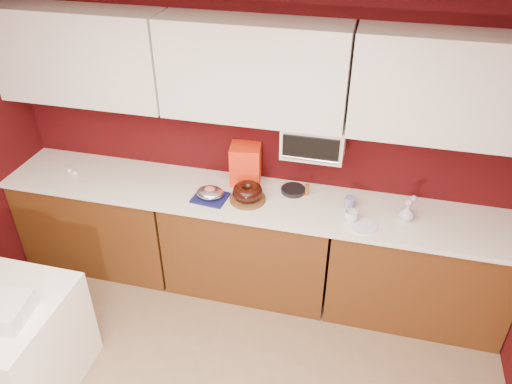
{
  "coord_description": "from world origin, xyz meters",
  "views": [
    {
      "loc": [
        0.83,
        -1.14,
        3.06
      ],
      "look_at": [
        0.08,
        1.84,
        1.02
      ],
      "focal_mm": 35.0,
      "sensor_mm": 36.0,
      "label": 1
    }
  ],
  "objects_px": {
    "foil_ham_nest": "(210,193)",
    "bundt_cake": "(248,192)",
    "pandoro_box": "(246,164)",
    "coffee_mug": "(351,215)",
    "flower_vase": "(407,212)",
    "blue_jar": "(350,203)",
    "toaster_oven": "(314,139)"
  },
  "relations": [
    {
      "from": "coffee_mug",
      "to": "flower_vase",
      "type": "height_order",
      "value": "flower_vase"
    },
    {
      "from": "coffee_mug",
      "to": "blue_jar",
      "type": "xyz_separation_m",
      "value": [
        -0.02,
        0.16,
        -0.0
      ]
    },
    {
      "from": "flower_vase",
      "to": "bundt_cake",
      "type": "bearing_deg",
      "value": -177.76
    },
    {
      "from": "foil_ham_nest",
      "to": "coffee_mug",
      "type": "xyz_separation_m",
      "value": [
        1.07,
        -0.02,
        -0.01
      ]
    },
    {
      "from": "blue_jar",
      "to": "flower_vase",
      "type": "bearing_deg",
      "value": -6.32
    },
    {
      "from": "bundt_cake",
      "to": "flower_vase",
      "type": "distance_m",
      "value": 1.17
    },
    {
      "from": "toaster_oven",
      "to": "bundt_cake",
      "type": "height_order",
      "value": "toaster_oven"
    },
    {
      "from": "foil_ham_nest",
      "to": "flower_vase",
      "type": "distance_m",
      "value": 1.46
    },
    {
      "from": "toaster_oven",
      "to": "coffee_mug",
      "type": "xyz_separation_m",
      "value": [
        0.34,
        -0.29,
        -0.43
      ]
    },
    {
      "from": "coffee_mug",
      "to": "foil_ham_nest",
      "type": "bearing_deg",
      "value": 178.87
    },
    {
      "from": "foil_ham_nest",
      "to": "coffee_mug",
      "type": "relative_size",
      "value": 2.15
    },
    {
      "from": "pandoro_box",
      "to": "coffee_mug",
      "type": "distance_m",
      "value": 0.94
    },
    {
      "from": "coffee_mug",
      "to": "toaster_oven",
      "type": "bearing_deg",
      "value": 139.87
    },
    {
      "from": "bundt_cake",
      "to": "blue_jar",
      "type": "bearing_deg",
      "value": 6.82
    },
    {
      "from": "bundt_cake",
      "to": "blue_jar",
      "type": "xyz_separation_m",
      "value": [
        0.76,
        0.09,
        -0.03
      ]
    },
    {
      "from": "bundt_cake",
      "to": "flower_vase",
      "type": "bearing_deg",
      "value": 2.24
    },
    {
      "from": "toaster_oven",
      "to": "coffee_mug",
      "type": "height_order",
      "value": "toaster_oven"
    },
    {
      "from": "flower_vase",
      "to": "pandoro_box",
      "type": "bearing_deg",
      "value": 170.13
    },
    {
      "from": "blue_jar",
      "to": "pandoro_box",
      "type": "bearing_deg",
      "value": 168.44
    },
    {
      "from": "pandoro_box",
      "to": "flower_vase",
      "type": "xyz_separation_m",
      "value": [
        1.25,
        -0.22,
        -0.09
      ]
    },
    {
      "from": "bundt_cake",
      "to": "flower_vase",
      "type": "relative_size",
      "value": 1.71
    },
    {
      "from": "bundt_cake",
      "to": "foil_ham_nest",
      "type": "relative_size",
      "value": 1.09
    },
    {
      "from": "foil_ham_nest",
      "to": "coffee_mug",
      "type": "height_order",
      "value": "coffee_mug"
    },
    {
      "from": "pandoro_box",
      "to": "coffee_mug",
      "type": "relative_size",
      "value": 3.27
    },
    {
      "from": "foil_ham_nest",
      "to": "coffee_mug",
      "type": "bearing_deg",
      "value": -1.13
    },
    {
      "from": "pandoro_box",
      "to": "blue_jar",
      "type": "height_order",
      "value": "pandoro_box"
    },
    {
      "from": "toaster_oven",
      "to": "bundt_cake",
      "type": "xyz_separation_m",
      "value": [
        -0.45,
        -0.22,
        -0.39
      ]
    },
    {
      "from": "bundt_cake",
      "to": "coffee_mug",
      "type": "height_order",
      "value": "bundt_cake"
    },
    {
      "from": "coffee_mug",
      "to": "blue_jar",
      "type": "height_order",
      "value": "coffee_mug"
    },
    {
      "from": "coffee_mug",
      "to": "flower_vase",
      "type": "xyz_separation_m",
      "value": [
        0.38,
        0.11,
        0.02
      ]
    },
    {
      "from": "toaster_oven",
      "to": "flower_vase",
      "type": "xyz_separation_m",
      "value": [
        0.72,
        -0.17,
        -0.41
      ]
    },
    {
      "from": "foil_ham_nest",
      "to": "bundt_cake",
      "type": "bearing_deg",
      "value": 9.4
    }
  ]
}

